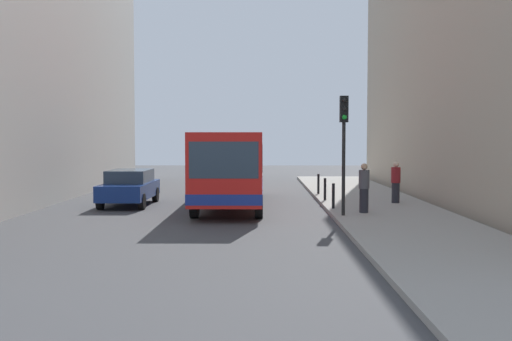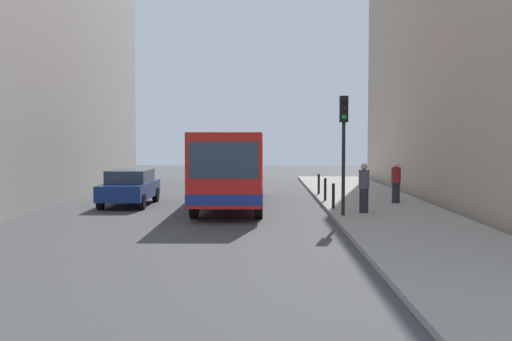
{
  "view_description": "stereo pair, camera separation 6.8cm",
  "coord_description": "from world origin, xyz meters",
  "px_view_note": "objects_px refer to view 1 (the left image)",
  "views": [
    {
      "loc": [
        0.72,
        -22.63,
        2.83
      ],
      "look_at": [
        0.52,
        0.83,
        1.58
      ],
      "focal_mm": 43.4,
      "sensor_mm": 36.0,
      "label": 1
    },
    {
      "loc": [
        0.79,
        -22.63,
        2.83
      ],
      "look_at": [
        0.52,
        0.83,
        1.58
      ],
      "focal_mm": 43.4,
      "sensor_mm": 36.0,
      "label": 2
    }
  ],
  "objects_px": {
    "pedestrian_near_signal": "(364,188)",
    "bollard_mid": "(325,189)",
    "bus": "(232,164)",
    "car_beside_bus": "(130,187)",
    "bollard_near": "(333,196)",
    "pedestrian_mid_sidewalk": "(396,182)",
    "bollard_far": "(318,184)",
    "traffic_light": "(344,132)"
  },
  "relations": [
    {
      "from": "pedestrian_near_signal",
      "to": "bollard_near",
      "type": "bearing_deg",
      "value": 68.03
    },
    {
      "from": "bollard_near",
      "to": "pedestrian_near_signal",
      "type": "relative_size",
      "value": 0.54
    },
    {
      "from": "bus",
      "to": "traffic_light",
      "type": "relative_size",
      "value": 2.69
    },
    {
      "from": "traffic_light",
      "to": "pedestrian_mid_sidewalk",
      "type": "distance_m",
      "value": 5.31
    },
    {
      "from": "car_beside_bus",
      "to": "pedestrian_mid_sidewalk",
      "type": "relative_size",
      "value": 2.61
    },
    {
      "from": "traffic_light",
      "to": "pedestrian_mid_sidewalk",
      "type": "bearing_deg",
      "value": 56.8
    },
    {
      "from": "car_beside_bus",
      "to": "traffic_light",
      "type": "bearing_deg",
      "value": 152.28
    },
    {
      "from": "bollard_mid",
      "to": "bollard_far",
      "type": "bearing_deg",
      "value": 90.0
    },
    {
      "from": "bollard_mid",
      "to": "pedestrian_mid_sidewalk",
      "type": "xyz_separation_m",
      "value": [
        2.79,
        -1.04,
        0.37
      ]
    },
    {
      "from": "car_beside_bus",
      "to": "bollard_far",
      "type": "relative_size",
      "value": 4.65
    },
    {
      "from": "bollard_mid",
      "to": "car_beside_bus",
      "type": "bearing_deg",
      "value": -175.16
    },
    {
      "from": "pedestrian_mid_sidewalk",
      "to": "bus",
      "type": "bearing_deg",
      "value": 117.41
    },
    {
      "from": "bus",
      "to": "pedestrian_near_signal",
      "type": "xyz_separation_m",
      "value": [
        4.87,
        -3.6,
        -0.69
      ]
    },
    {
      "from": "bollard_far",
      "to": "pedestrian_near_signal",
      "type": "relative_size",
      "value": 0.54
    },
    {
      "from": "bus",
      "to": "bollard_near",
      "type": "distance_m",
      "value": 4.68
    },
    {
      "from": "bollard_near",
      "to": "pedestrian_near_signal",
      "type": "bearing_deg",
      "value": -54.54
    },
    {
      "from": "bollard_mid",
      "to": "pedestrian_near_signal",
      "type": "relative_size",
      "value": 0.54
    },
    {
      "from": "bollard_far",
      "to": "pedestrian_near_signal",
      "type": "xyz_separation_m",
      "value": [
        0.94,
        -7.42,
        0.41
      ]
    },
    {
      "from": "bus",
      "to": "traffic_light",
      "type": "bearing_deg",
      "value": 132.78
    },
    {
      "from": "bus",
      "to": "car_beside_bus",
      "type": "xyz_separation_m",
      "value": [
        -4.28,
        0.07,
        -0.94
      ]
    },
    {
      "from": "bollard_near",
      "to": "bollard_mid",
      "type": "relative_size",
      "value": 1.0
    },
    {
      "from": "pedestrian_near_signal",
      "to": "traffic_light",
      "type": "bearing_deg",
      "value": 165.44
    },
    {
      "from": "bollard_near",
      "to": "bollard_far",
      "type": "height_order",
      "value": "same"
    },
    {
      "from": "traffic_light",
      "to": "bollard_mid",
      "type": "relative_size",
      "value": 4.32
    },
    {
      "from": "traffic_light",
      "to": "bollard_far",
      "type": "bearing_deg",
      "value": 90.7
    },
    {
      "from": "bollard_near",
      "to": "bollard_mid",
      "type": "bearing_deg",
      "value": 90.0
    },
    {
      "from": "bollard_near",
      "to": "bollard_mid",
      "type": "height_order",
      "value": "same"
    },
    {
      "from": "car_beside_bus",
      "to": "traffic_light",
      "type": "height_order",
      "value": "traffic_light"
    },
    {
      "from": "bus",
      "to": "bollard_far",
      "type": "relative_size",
      "value": 11.6
    },
    {
      "from": "bus",
      "to": "bollard_far",
      "type": "height_order",
      "value": "bus"
    },
    {
      "from": "traffic_light",
      "to": "bollard_near",
      "type": "relative_size",
      "value": 4.32
    },
    {
      "from": "pedestrian_near_signal",
      "to": "car_beside_bus",
      "type": "bearing_deg",
      "value": 100.73
    },
    {
      "from": "bollard_near",
      "to": "bollard_far",
      "type": "bearing_deg",
      "value": 90.0
    },
    {
      "from": "bollard_far",
      "to": "pedestrian_near_signal",
      "type": "distance_m",
      "value": 7.49
    },
    {
      "from": "traffic_light",
      "to": "pedestrian_near_signal",
      "type": "height_order",
      "value": "traffic_light"
    },
    {
      "from": "bollard_mid",
      "to": "traffic_light",
      "type": "bearing_deg",
      "value": -88.89
    },
    {
      "from": "pedestrian_near_signal",
      "to": "bollard_mid",
      "type": "bearing_deg",
      "value": 44.69
    },
    {
      "from": "bollard_mid",
      "to": "bollard_far",
      "type": "distance_m",
      "value": 3.05
    },
    {
      "from": "car_beside_bus",
      "to": "bus",
      "type": "bearing_deg",
      "value": 179.42
    },
    {
      "from": "bus",
      "to": "car_beside_bus",
      "type": "relative_size",
      "value": 2.5
    },
    {
      "from": "bollard_mid",
      "to": "pedestrian_mid_sidewalk",
      "type": "height_order",
      "value": "pedestrian_mid_sidewalk"
    },
    {
      "from": "bollard_near",
      "to": "pedestrian_mid_sidewalk",
      "type": "distance_m",
      "value": 3.46
    }
  ]
}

